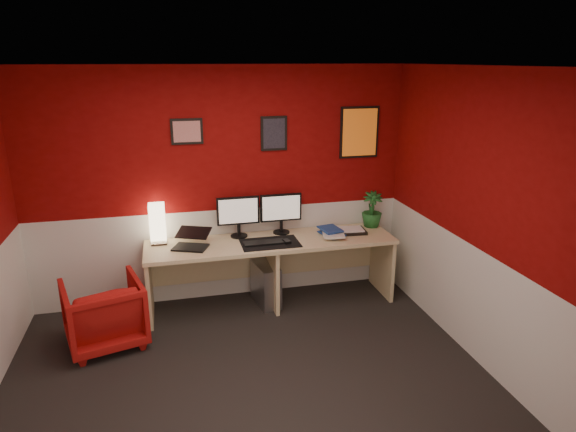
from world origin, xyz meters
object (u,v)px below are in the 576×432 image
at_px(monitor_left, 238,211).
at_px(potted_plant, 372,209).
at_px(pc_tower, 266,284).
at_px(desk, 272,272).
at_px(monitor_right, 281,207).
at_px(laptop, 190,238).
at_px(zen_tray, 349,231).
at_px(armchair, 104,313).
at_px(shoji_lamp, 158,225).

height_order(monitor_left, potted_plant, monitor_left).
distance_m(monitor_left, pc_tower, 0.85).
distance_m(desk, monitor_right, 0.70).
relative_size(laptop, monitor_left, 0.57).
distance_m(zen_tray, armchair, 2.63).
height_order(desk, potted_plant, potted_plant).
height_order(pc_tower, armchair, armchair).
height_order(shoji_lamp, pc_tower, shoji_lamp).
distance_m(pc_tower, armchair, 1.67).
relative_size(shoji_lamp, laptop, 1.21).
bearing_deg(armchair, monitor_left, -170.89).
bearing_deg(monitor_left, laptop, -156.33).
bearing_deg(monitor_left, armchair, -155.52).
height_order(shoji_lamp, laptop, shoji_lamp).
bearing_deg(armchair, shoji_lamp, -145.95).
distance_m(shoji_lamp, laptop, 0.39).
relative_size(laptop, armchair, 0.48).
bearing_deg(laptop, monitor_left, 46.49).
bearing_deg(monitor_right, monitor_left, -179.03).
height_order(shoji_lamp, potted_plant, same).
bearing_deg(monitor_right, potted_plant, -1.37).
bearing_deg(potted_plant, monitor_right, 178.63).
bearing_deg(potted_plant, pc_tower, -173.13).
relative_size(desk, zen_tray, 7.43).
bearing_deg(pc_tower, desk, -37.88).
bearing_deg(monitor_right, armchair, -161.06).
relative_size(monitor_left, armchair, 0.84).
distance_m(laptop, monitor_left, 0.60).
relative_size(laptop, potted_plant, 0.82).
height_order(laptop, armchair, laptop).
relative_size(desk, armchair, 3.78).
height_order(monitor_right, zen_tray, monitor_right).
height_order(desk, monitor_left, monitor_left).
bearing_deg(pc_tower, potted_plant, -2.61).
xyz_separation_m(desk, shoji_lamp, (-1.14, 0.20, 0.56)).
relative_size(shoji_lamp, monitor_right, 0.69).
relative_size(monitor_right, potted_plant, 1.45).
xyz_separation_m(desk, zen_tray, (0.88, 0.05, 0.38)).
bearing_deg(monitor_left, potted_plant, -0.65).
distance_m(monitor_right, potted_plant, 1.05).
distance_m(desk, shoji_lamp, 1.29).
height_order(desk, laptop, laptop).
xyz_separation_m(monitor_right, pc_tower, (-0.22, -0.18, -0.80)).
relative_size(monitor_right, zen_tray, 1.66).
bearing_deg(monitor_left, pc_tower, -33.90).
bearing_deg(potted_plant, armchair, -168.17).
height_order(desk, monitor_right, monitor_right).
bearing_deg(laptop, armchair, -132.18).
xyz_separation_m(desk, armchair, (-1.67, -0.42, -0.05)).
height_order(shoji_lamp, monitor_left, monitor_left).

